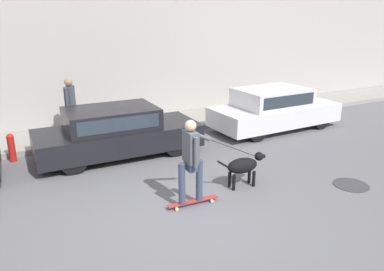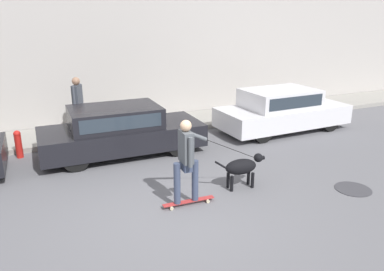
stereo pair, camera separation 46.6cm
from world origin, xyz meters
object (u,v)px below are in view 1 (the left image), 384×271
Objects in this scene: dog at (244,166)px; skateboarder at (191,158)px; pedestrian_with_bag at (70,104)px; fire_hydrant at (11,147)px; parked_car_2 at (274,109)px; parked_car_1 at (117,132)px.

dog is 0.51× the size of skateboarder.
pedestrian_with_bag is 2.06m from fire_hydrant.
skateboarder is (-4.72, -3.31, 0.34)m from parked_car_2.
dog is 5.54m from pedestrian_with_bag.
skateboarder reaches higher than parked_car_2.
parked_car_1 is 3.68× the size of dog.
parked_car_1 is at bearing 145.17° from pedestrian_with_bag.
parked_car_2 reaches higher than fire_hydrant.
pedestrian_with_bag is at bearing 105.84° from skateboarder.
fire_hydrant is at bearing 142.37° from dog.
pedestrian_with_bag reaches higher than fire_hydrant.
parked_car_2 is at bearing -6.11° from fire_hydrant.
skateboarder reaches higher than parked_car_1.
dog is 5.78m from fire_hydrant.
parked_car_2 is 6.22m from pedestrian_with_bag.
parked_car_2 is at bearing -165.30° from pedestrian_with_bag.
skateboarder is at bearing -81.40° from parked_car_1.
pedestrian_with_bag is 2.32× the size of fire_hydrant.
skateboarder is at bearing -165.57° from dog.
fire_hydrant is (-2.46, 0.81, -0.25)m from parked_car_1.
dog is (1.82, -3.07, -0.16)m from parked_car_1.
dog is (-3.35, -3.07, -0.17)m from parked_car_2.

